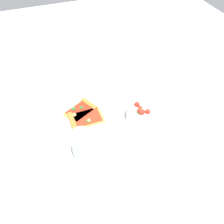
# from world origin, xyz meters

# --- Properties ---
(ground_plane) EXTENTS (2.40, 2.40, 0.00)m
(ground_plane) POSITION_xyz_m (0.00, 0.00, 0.00)
(ground_plane) COLOR silver
(ground_plane) RESTS_ON ground
(plate) EXTENTS (0.24, 0.24, 0.01)m
(plate) POSITION_xyz_m (0.02, -0.01, 0.01)
(plate) COLOR silver
(plate) RESTS_ON ground_plane
(pizza_slice_near) EXTENTS (0.13, 0.15, 0.02)m
(pizza_slice_near) POSITION_xyz_m (-0.01, -0.02, 0.02)
(pizza_slice_near) COLOR gold
(pizza_slice_near) RESTS_ON plate
(pizza_slice_far) EXTENTS (0.09, 0.14, 0.02)m
(pizza_slice_far) POSITION_xyz_m (0.05, -0.02, 0.02)
(pizza_slice_far) COLOR gold
(pizza_slice_far) RESTS_ON plate
(salad_bowl) EXTENTS (0.12, 0.12, 0.08)m
(salad_bowl) POSITION_xyz_m (0.11, 0.20, 0.04)
(salad_bowl) COLOR white
(salad_bowl) RESTS_ON ground_plane
(soda_glass) EXTENTS (0.07, 0.07, 0.14)m
(soda_glass) POSITION_xyz_m (0.22, -0.07, 0.07)
(soda_glass) COLOR silver
(soda_glass) RESTS_ON ground_plane
(paper_napkin) EXTENTS (0.14, 0.17, 0.00)m
(paper_napkin) POSITION_xyz_m (-0.11, 0.26, 0.00)
(paper_napkin) COLOR white
(paper_napkin) RESTS_ON ground_plane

